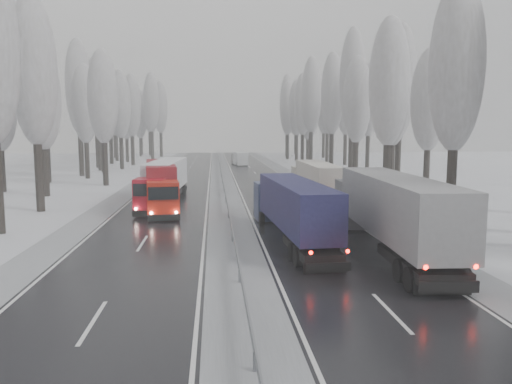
{
  "coord_description": "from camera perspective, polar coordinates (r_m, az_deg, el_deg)",
  "views": [
    {
      "loc": [
        -1.06,
        -16.82,
        6.55
      ],
      "look_at": [
        1.9,
        18.08,
        2.2
      ],
      "focal_mm": 35.0,
      "sensor_mm": 36.0,
      "label": 1
    }
  ],
  "objects": [
    {
      "name": "tree_22",
      "position": [
        65.1,
        11.48,
        10.19
      ],
      "size": [
        3.6,
        3.6,
        15.86
      ],
      "color": "black",
      "rests_on": "ground"
    },
    {
      "name": "tree_36",
      "position": [
        124.48,
        3.58,
        10.04
      ],
      "size": [
        3.6,
        3.6,
        20.23
      ],
      "color": "black",
      "rests_on": "ground"
    },
    {
      "name": "tree_74",
      "position": [
        117.15,
        -11.89,
        9.93
      ],
      "size": [
        3.6,
        3.6,
        19.68
      ],
      "color": "black",
      "rests_on": "ground"
    },
    {
      "name": "tree_64",
      "position": [
        71.71,
        -18.98,
        9.42
      ],
      "size": [
        3.6,
        3.6,
        15.42
      ],
      "color": "black",
      "rests_on": "ground"
    },
    {
      "name": "tree_69",
      "position": [
        92.4,
        -17.86,
        10.41
      ],
      "size": [
        3.6,
        3.6,
        19.35
      ],
      "color": "black",
      "rests_on": "ground"
    },
    {
      "name": "tree_33",
      "position": [
        112.02,
        5.94,
        8.43
      ],
      "size": [
        3.6,
        3.6,
        14.33
      ],
      "color": "black",
      "rests_on": "ground"
    },
    {
      "name": "tree_23",
      "position": [
        70.79,
        15.48,
        8.62
      ],
      "size": [
        3.6,
        3.6,
        13.55
      ],
      "color": "black",
      "rests_on": "ground"
    },
    {
      "name": "tree_27",
      "position": [
        86.18,
        12.77,
        10.11
      ],
      "size": [
        3.6,
        3.6,
        17.62
      ],
      "color": "black",
      "rests_on": "ground"
    },
    {
      "name": "tree_68",
      "position": [
        87.42,
        -15.28,
        9.58
      ],
      "size": [
        3.6,
        3.6,
        16.65
      ],
      "color": "black",
      "rests_on": "ground"
    },
    {
      "name": "tree_79",
      "position": [
        137.56,
        -13.05,
        8.76
      ],
      "size": [
        3.6,
        3.6,
        17.07
      ],
      "color": "black",
      "rests_on": "ground"
    },
    {
      "name": "tree_29",
      "position": [
        96.16,
        10.25,
        10.02
      ],
      "size": [
        3.6,
        3.6,
        18.11
      ],
      "color": "black",
      "rests_on": "ground"
    },
    {
      "name": "truck_blue_box",
      "position": [
        29.59,
        4.06,
        -1.54
      ],
      "size": [
        3.15,
        14.31,
        3.64
      ],
      "rotation": [
        0.0,
        0.0,
        0.07
      ],
      "color": "navy",
      "rests_on": "ground"
    },
    {
      "name": "tree_18",
      "position": [
        46.72,
        14.97,
        11.94
      ],
      "size": [
        3.6,
        3.6,
        16.58
      ],
      "color": "black",
      "rests_on": "ground"
    },
    {
      "name": "tree_34",
      "position": [
        114.48,
        3.65,
        9.48
      ],
      "size": [
        3.6,
        3.6,
        17.63
      ],
      "color": "black",
      "rests_on": "ground"
    },
    {
      "name": "tree_65",
      "position": [
        76.19,
        -19.65,
        11.19
      ],
      "size": [
        3.6,
        3.6,
        19.48
      ],
      "color": "black",
      "rests_on": "ground"
    },
    {
      "name": "tree_31",
      "position": [
        105.33,
        8.2,
        9.96
      ],
      "size": [
        3.6,
        3.6,
        18.58
      ],
      "color": "black",
      "rests_on": "ground"
    },
    {
      "name": "tree_66",
      "position": [
        81.06,
        -17.24,
        9.09
      ],
      "size": [
        3.6,
        3.6,
        15.23
      ],
      "color": "black",
      "rests_on": "ground"
    },
    {
      "name": "carriageway_left",
      "position": [
        47.46,
        -9.86,
        -0.94
      ],
      "size": [
        7.5,
        200.0,
        0.03
      ],
      "primitive_type": "cube",
      "color": "black",
      "rests_on": "ground"
    },
    {
      "name": "tree_78",
      "position": [
        133.3,
        -12.12,
        9.52
      ],
      "size": [
        3.6,
        3.6,
        19.55
      ],
      "color": "black",
      "rests_on": "ground"
    },
    {
      "name": "tree_70",
      "position": [
        97.32,
        -14.06,
        9.51
      ],
      "size": [
        3.6,
        3.6,
        17.09
      ],
      "color": "black",
      "rests_on": "ground"
    },
    {
      "name": "shoulder_left",
      "position": [
        48.15,
        -15.74,
        -0.98
      ],
      "size": [
        2.4,
        200.0,
        0.04
      ],
      "primitive_type": "cube",
      "color": "#A2A5A9",
      "rests_on": "ground"
    },
    {
      "name": "tree_71",
      "position": [
        102.18,
        -16.4,
        10.2
      ],
      "size": [
        3.6,
        3.6,
        19.61
      ],
      "color": "black",
      "rests_on": "ground"
    },
    {
      "name": "tree_38",
      "position": [
        135.1,
        3.63,
        9.2
      ],
      "size": [
        3.6,
        3.6,
        17.97
      ],
      "color": "black",
      "rests_on": "ground"
    },
    {
      "name": "tree_26",
      "position": [
        80.48,
        8.71,
        10.95
      ],
      "size": [
        3.6,
        3.6,
        18.78
      ],
      "color": "black",
      "rests_on": "ground"
    },
    {
      "name": "truck_grey_tarp",
      "position": [
        27.43,
        14.95,
        -1.76
      ],
      "size": [
        3.23,
        16.46,
        4.2
      ],
      "rotation": [
        0.0,
        0.0,
        -0.04
      ],
      "color": "#504F54",
      "rests_on": "ground"
    },
    {
      "name": "tree_75",
      "position": [
        122.48,
        -15.94,
        9.35
      ],
      "size": [
        3.6,
        3.6,
        18.6
      ],
      "color": "black",
      "rests_on": "ground"
    },
    {
      "name": "tree_62",
      "position": [
        62.02,
        -17.1,
        10.29
      ],
      "size": [
        3.6,
        3.6,
        16.04
      ],
      "color": "black",
      "rests_on": "ground"
    },
    {
      "name": "tree_30",
      "position": [
        100.21,
        5.37,
        9.89
      ],
      "size": [
        3.6,
        3.6,
        17.86
      ],
      "color": "black",
      "rests_on": "ground"
    },
    {
      "name": "tree_72",
      "position": [
        106.91,
        -14.63,
        8.57
      ],
      "size": [
        3.6,
        3.6,
        15.11
      ],
      "color": "black",
      "rests_on": "ground"
    },
    {
      "name": "tree_25",
      "position": [
        76.59,
        15.22,
        11.31
      ],
      "size": [
        3.6,
        3.6,
        19.44
      ],
      "color": "black",
      "rests_on": "ground"
    },
    {
      "name": "tree_28",
      "position": [
        90.67,
        6.35,
        10.88
      ],
      "size": [
        3.6,
        3.6,
        19.62
      ],
      "color": "black",
      "rests_on": "ground"
    },
    {
      "name": "tree_39",
      "position": [
        139.45,
        4.54,
        8.66
      ],
      "size": [
        3.6,
        3.6,
        16.19
      ],
      "color": "black",
      "rests_on": "ground"
    },
    {
      "name": "tree_24",
      "position": [
        70.75,
        10.98,
        12.33
      ],
      "size": [
        3.6,
        3.6,
        20.49
      ],
      "color": "black",
      "rests_on": "ground"
    },
    {
      "name": "tree_37",
      "position": [
        129.5,
        6.4,
        8.81
      ],
      "size": [
        3.6,
        3.6,
        16.37
      ],
      "color": "black",
      "rests_on": "ground"
    },
    {
      "name": "ground",
      "position": [
        18.08,
        -1.18,
        -14.16
      ],
      "size": [
        260.0,
        260.0,
        0.0
      ],
      "primitive_type": "plane",
      "color": "silver",
      "rests_on": "ground"
    },
    {
      "name": "tree_58",
      "position": [
        43.95,
        -24.07,
        12.42
      ],
      "size": [
        3.6,
        3.6,
        17.21
      ],
      "color": "black",
      "rests_on": "ground"
    },
    {
      "name": "tree_60",
      "position": [
        53.77,
        -23.27,
        9.75
      ],
      "size": [
        3.6,
        3.6,
        14.84
      ],
      "color": "black",
      "rests_on": "ground"
    },
    {
      "name": "tree_67",
      "position": [
        85.32,
        -17.61,
        9.76
      ],
      "size": [
        3.6,
        3.6,
        17.09
      ],
      "color": "black",
      "rests_on": "ground"
    },
    {
      "name": "tree_21",
      "position": [
        60.11,
        16.18,
        12.01
      ],
      "size": [
        3.6,
        3.6,
        18.62
      ],
      "color": "black",
      "rests_on": "ground"
    },
    {
      "name": "tree_63",
      "position": [
        67.95,
        -23.03,
        10.19
      ],
      "size": [
        3.6,
        3.6,
        16.88
      ],
      "color": "black",
      "rests_on": "ground"
    },
    {
      "name": "truck_cream_box",
      "position": [
        45.79,
        6.85,
        1.47
      ],
      "size": [
        2.32,
        14.17,
        3.63
      ],
      "rotation": [
        0.0,
        0.0,
        -0.01
      ],
      "color": "#B0AC9C",
      "rests_on": "ground"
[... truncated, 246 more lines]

